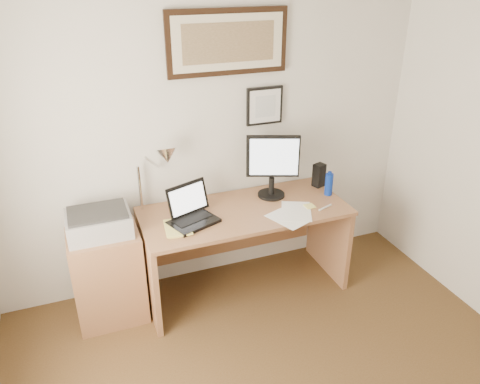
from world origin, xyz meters
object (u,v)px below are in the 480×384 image
side_cabinet (108,276)px  lcd_monitor (273,163)px  water_bottle (329,184)px  printer (99,223)px  book (165,229)px  desk (241,230)px  laptop (191,213)px

side_cabinet → lcd_monitor: 1.52m
side_cabinet → lcd_monitor: bearing=3.7°
water_bottle → lcd_monitor: lcd_monitor is taller
water_bottle → printer: water_bottle is taller
lcd_monitor → book: bearing=-166.3°
water_bottle → book: 1.39m
book → desk: (0.65, 0.18, -0.24)m
book → laptop: bearing=18.8°
desk → laptop: 0.53m
lcd_monitor → printer: 1.39m
desk → lcd_monitor: size_ratio=3.08×
desk → laptop: size_ratio=3.97×
water_bottle → laptop: 1.17m
side_cabinet → desk: 1.08m
desk → book: bearing=-164.7°
water_bottle → printer: bearing=177.9°
book → lcd_monitor: lcd_monitor is taller
side_cabinet → lcd_monitor: lcd_monitor is taller
side_cabinet → book: (0.42, -0.14, 0.39)m
side_cabinet → water_bottle: bearing=-1.6°
water_bottle → printer: size_ratio=0.42×
printer → laptop: bearing=-7.4°
side_cabinet → lcd_monitor: (1.36, 0.09, 0.68)m
side_cabinet → book: 0.60m
laptop → lcd_monitor: bearing=12.1°
laptop → water_bottle: bearing=0.9°
book → lcd_monitor: (0.94, 0.23, 0.28)m
water_bottle → desk: bearing=173.4°
printer → desk: bearing=0.9°
water_bottle → printer: 1.82m
side_cabinet → desk: (1.07, 0.04, 0.15)m
book → lcd_monitor: 1.00m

